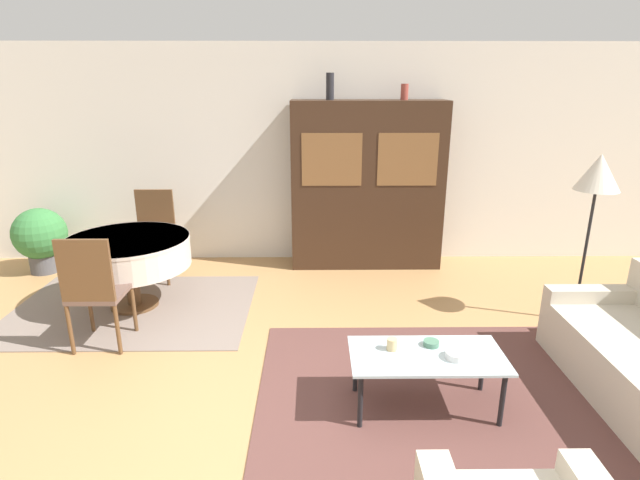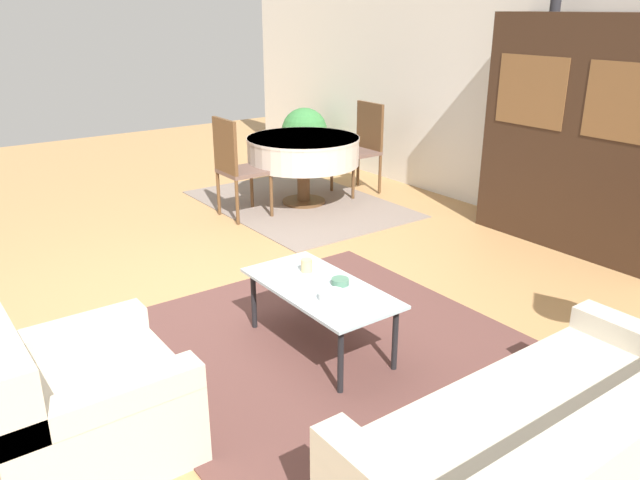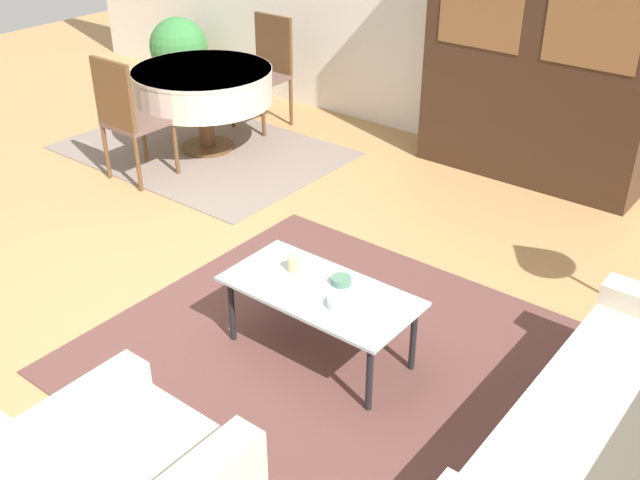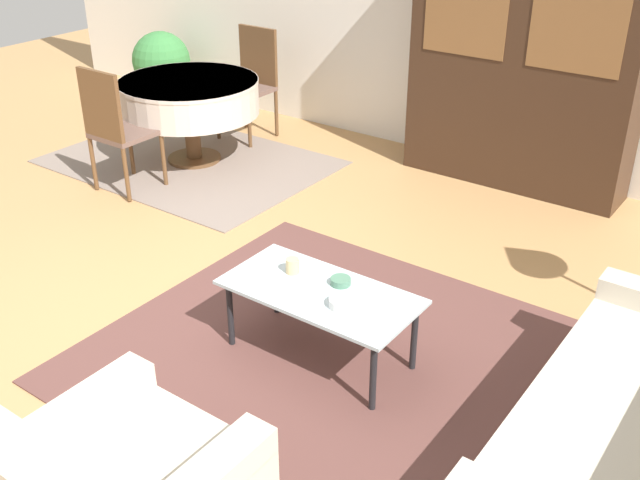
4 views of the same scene
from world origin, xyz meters
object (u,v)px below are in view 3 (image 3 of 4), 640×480
object	(u,v)px
coffee_table	(320,296)
bowl	(343,303)
display_cabinet	(541,57)
cup	(294,264)
dining_chair_near	(127,114)
dining_chair_far	(267,65)
bowl_small	(341,281)
potted_plant	(179,50)
dining_table	(203,86)

from	to	relation	value
coffee_table	bowl	xyz separation A→B (m)	(0.19, -0.05, 0.07)
display_cabinet	cup	size ratio (longest dim) A/B	23.36
bowl	coffee_table	bearing A→B (deg)	164.62
display_cabinet	bowl	size ratio (longest dim) A/B	12.69
dining_chair_near	dining_chair_far	xyz separation A→B (m)	(0.00, 1.69, 0.00)
dining_chair_near	cup	distance (m)	2.57
coffee_table	cup	xyz separation A→B (m)	(-0.24, 0.06, 0.09)
coffee_table	bowl_small	world-z (taller)	bowl_small
potted_plant	bowl_small	bearing A→B (deg)	-32.22
coffee_table	bowl	distance (m)	0.21
display_cabinet	dining_table	bearing A→B (deg)	-153.64
dining_chair_far	bowl_small	world-z (taller)	dining_chair_far
bowl_small	potted_plant	bearing A→B (deg)	147.78
coffee_table	dining_chair_far	distance (m)	3.71
display_cabinet	dining_chair_far	size ratio (longest dim) A/B	1.97
dining_table	dining_chair_far	distance (m)	0.84
dining_table	bowl	distance (m)	3.37
dining_chair_near	dining_table	bearing A→B (deg)	90.00
display_cabinet	dining_table	distance (m)	2.86
dining_table	dining_chair_near	distance (m)	0.84
dining_table	dining_chair_far	xyz separation A→B (m)	(0.00, 0.84, -0.01)
display_cabinet	bowl	bearing A→B (deg)	-83.75
dining_chair_near	bowl_small	distance (m)	2.83
bowl	bowl_small	world-z (taller)	bowl
coffee_table	cup	size ratio (longest dim) A/B	12.35
coffee_table	dining_chair_far	size ratio (longest dim) A/B	1.04
bowl	bowl_small	xyz separation A→B (m)	(-0.14, 0.17, -0.00)
potted_plant	coffee_table	bearing A→B (deg)	-33.71
coffee_table	potted_plant	bearing A→B (deg)	146.29
dining_chair_near	cup	size ratio (longest dim) A/B	11.84
dining_chair_far	dining_chair_near	bearing A→B (deg)	90.00
coffee_table	dining_chair_far	bearing A→B (deg)	136.12
coffee_table	dining_table	distance (m)	3.18
dining_table	dining_chair_near	world-z (taller)	dining_chair_near
display_cabinet	bowl_small	xyz separation A→B (m)	(0.19, -2.86, -0.56)
dining_table	display_cabinet	bearing A→B (deg)	26.36
cup	bowl	world-z (taller)	cup
coffee_table	display_cabinet	world-z (taller)	display_cabinet
coffee_table	bowl_small	bearing A→B (deg)	65.34
dining_chair_far	bowl	world-z (taller)	dining_chair_far
display_cabinet	dining_chair_near	size ratio (longest dim) A/B	1.97
bowl_small	potted_plant	distance (m)	4.93
dining_chair_near	bowl_small	bearing A→B (deg)	-15.68
cup	bowl	xyz separation A→B (m)	(0.43, -0.12, -0.02)
display_cabinet	bowl	world-z (taller)	display_cabinet
bowl	dining_chair_near	bearing A→B (deg)	161.91
dining_table	bowl_small	distance (m)	3.17
coffee_table	dining_table	size ratio (longest dim) A/B	0.88
bowl	bowl_small	bearing A→B (deg)	129.37
dining_chair_far	potted_plant	bearing A→B (deg)	-7.05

